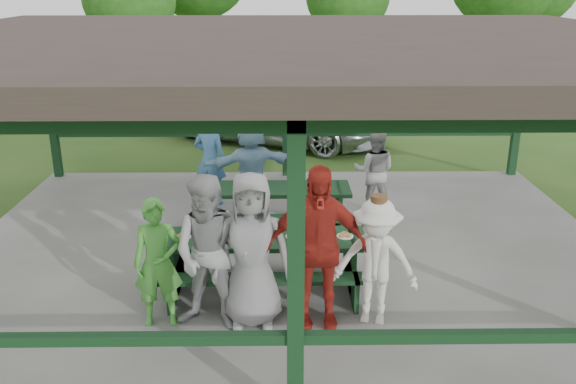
{
  "coord_description": "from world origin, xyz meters",
  "views": [
    {
      "loc": [
        -0.13,
        -8.52,
        4.05
      ],
      "look_at": [
        -0.02,
        -0.3,
        1.16
      ],
      "focal_mm": 38.0,
      "sensor_mm": 36.0,
      "label": 1
    }
  ],
  "objects_px": {
    "picnic_table_far": "(274,203)",
    "pickup_truck": "(287,114)",
    "contestant_grey_mid": "(252,250)",
    "farm_trailer": "(221,102)",
    "contestant_red": "(317,247)",
    "spectator_grey": "(374,171)",
    "contestant_white_fedora": "(376,262)",
    "contestant_grey_left": "(211,254)",
    "spectator_blue": "(210,159)",
    "contestant_green": "(158,263)",
    "picnic_table_near": "(264,256)",
    "spectator_lblue": "(251,167)"
  },
  "relations": [
    {
      "from": "contestant_green",
      "to": "farm_trailer",
      "type": "distance_m",
      "value": 10.52
    },
    {
      "from": "contestant_white_fedora",
      "to": "spectator_grey",
      "type": "xyz_separation_m",
      "value": [
        0.53,
        3.67,
        -0.03
      ]
    },
    {
      "from": "contestant_green",
      "to": "spectator_lblue",
      "type": "distance_m",
      "value": 3.71
    },
    {
      "from": "contestant_grey_left",
      "to": "farm_trailer",
      "type": "distance_m",
      "value": 10.65
    },
    {
      "from": "picnic_table_near",
      "to": "contestant_red",
      "type": "distance_m",
      "value": 1.2
    },
    {
      "from": "contestant_white_fedora",
      "to": "pickup_truck",
      "type": "xyz_separation_m",
      "value": [
        -0.92,
        9.04,
        -0.16
      ]
    },
    {
      "from": "contestant_green",
      "to": "spectator_grey",
      "type": "xyz_separation_m",
      "value": [
        3.09,
        3.67,
        -0.03
      ]
    },
    {
      "from": "spectator_lblue",
      "to": "spectator_grey",
      "type": "xyz_separation_m",
      "value": [
        2.15,
        0.08,
        -0.11
      ]
    },
    {
      "from": "contestant_white_fedora",
      "to": "farm_trailer",
      "type": "relative_size",
      "value": 0.38
    },
    {
      "from": "pickup_truck",
      "to": "farm_trailer",
      "type": "relative_size",
      "value": 1.21
    },
    {
      "from": "picnic_table_near",
      "to": "contestant_white_fedora",
      "type": "relative_size",
      "value": 1.65
    },
    {
      "from": "picnic_table_far",
      "to": "contestant_grey_mid",
      "type": "height_order",
      "value": "contestant_grey_mid"
    },
    {
      "from": "picnic_table_near",
      "to": "contestant_grey_mid",
      "type": "relative_size",
      "value": 1.41
    },
    {
      "from": "picnic_table_near",
      "to": "spectator_grey",
      "type": "xyz_separation_m",
      "value": [
        1.87,
        2.83,
        0.28
      ]
    },
    {
      "from": "contestant_white_fedora",
      "to": "pickup_truck",
      "type": "relative_size",
      "value": 0.31
    },
    {
      "from": "contestant_green",
      "to": "spectator_blue",
      "type": "height_order",
      "value": "spectator_blue"
    },
    {
      "from": "picnic_table_near",
      "to": "contestant_green",
      "type": "bearing_deg",
      "value": -145.57
    },
    {
      "from": "contestant_grey_mid",
      "to": "spectator_blue",
      "type": "relative_size",
      "value": 1.13
    },
    {
      "from": "picnic_table_near",
      "to": "pickup_truck",
      "type": "relative_size",
      "value": 0.51
    },
    {
      "from": "picnic_table_far",
      "to": "pickup_truck",
      "type": "xyz_separation_m",
      "value": [
        0.3,
        6.2,
        0.15
      ]
    },
    {
      "from": "contestant_grey_left",
      "to": "spectator_blue",
      "type": "relative_size",
      "value": 1.12
    },
    {
      "from": "contestant_green",
      "to": "pickup_truck",
      "type": "distance_m",
      "value": 9.19
    },
    {
      "from": "spectator_blue",
      "to": "pickup_truck",
      "type": "height_order",
      "value": "spectator_blue"
    },
    {
      "from": "contestant_red",
      "to": "spectator_blue",
      "type": "height_order",
      "value": "contestant_red"
    },
    {
      "from": "spectator_grey",
      "to": "pickup_truck",
      "type": "xyz_separation_m",
      "value": [
        -1.46,
        5.37,
        -0.13
      ]
    },
    {
      "from": "pickup_truck",
      "to": "contestant_red",
      "type": "bearing_deg",
      "value": -153.09
    },
    {
      "from": "picnic_table_far",
      "to": "contestant_red",
      "type": "distance_m",
      "value": 2.97
    },
    {
      "from": "contestant_red",
      "to": "spectator_grey",
      "type": "xyz_separation_m",
      "value": [
        1.24,
        3.71,
        -0.24
      ]
    },
    {
      "from": "picnic_table_far",
      "to": "spectator_lblue",
      "type": "bearing_deg",
      "value": 117.6
    },
    {
      "from": "contestant_green",
      "to": "spectator_lblue",
      "type": "relative_size",
      "value": 0.91
    },
    {
      "from": "contestant_green",
      "to": "farm_trailer",
      "type": "bearing_deg",
      "value": 84.53
    },
    {
      "from": "spectator_blue",
      "to": "spectator_grey",
      "type": "relative_size",
      "value": 1.11
    },
    {
      "from": "contestant_green",
      "to": "spectator_grey",
      "type": "relative_size",
      "value": 1.05
    },
    {
      "from": "contestant_grey_mid",
      "to": "contestant_red",
      "type": "relative_size",
      "value": 0.95
    },
    {
      "from": "picnic_table_far",
      "to": "spectator_lblue",
      "type": "xyz_separation_m",
      "value": [
        -0.39,
        0.75,
        0.39
      ]
    },
    {
      "from": "contestant_grey_mid",
      "to": "farm_trailer",
      "type": "bearing_deg",
      "value": 96.41
    },
    {
      "from": "picnic_table_far",
      "to": "spectator_lblue",
      "type": "relative_size",
      "value": 1.43
    },
    {
      "from": "picnic_table_far",
      "to": "spectator_grey",
      "type": "height_order",
      "value": "spectator_grey"
    },
    {
      "from": "spectator_grey",
      "to": "farm_trailer",
      "type": "height_order",
      "value": "spectator_grey"
    },
    {
      "from": "contestant_green",
      "to": "contestant_grey_left",
      "type": "xyz_separation_m",
      "value": [
        0.64,
        -0.09,
        0.15
      ]
    },
    {
      "from": "contestant_white_fedora",
      "to": "contestant_green",
      "type": "bearing_deg",
      "value": -165.11
    },
    {
      "from": "contestant_grey_mid",
      "to": "picnic_table_near",
      "type": "bearing_deg",
      "value": 81.24
    },
    {
      "from": "picnic_table_far",
      "to": "contestant_red",
      "type": "bearing_deg",
      "value": -79.67
    },
    {
      "from": "picnic_table_far",
      "to": "pickup_truck",
      "type": "height_order",
      "value": "pickup_truck"
    },
    {
      "from": "picnic_table_near",
      "to": "contestant_grey_left",
      "type": "relative_size",
      "value": 1.42
    },
    {
      "from": "contestant_grey_mid",
      "to": "contestant_green",
      "type": "bearing_deg",
      "value": 178.79
    },
    {
      "from": "spectator_blue",
      "to": "spectator_grey",
      "type": "xyz_separation_m",
      "value": [
        2.92,
        -0.49,
        -0.08
      ]
    },
    {
      "from": "picnic_table_far",
      "to": "contestant_green",
      "type": "xyz_separation_m",
      "value": [
        -1.33,
        -2.84,
        0.32
      ]
    },
    {
      "from": "spectator_lblue",
      "to": "farm_trailer",
      "type": "xyz_separation_m",
      "value": [
        -1.16,
        6.93,
        -0.22
      ]
    },
    {
      "from": "picnic_table_far",
      "to": "contestant_red",
      "type": "height_order",
      "value": "contestant_red"
    }
  ]
}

